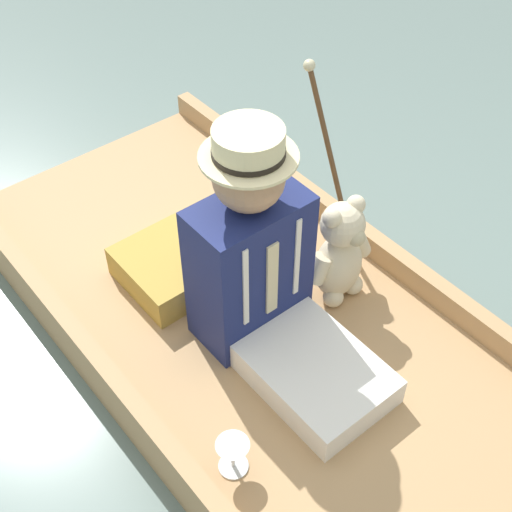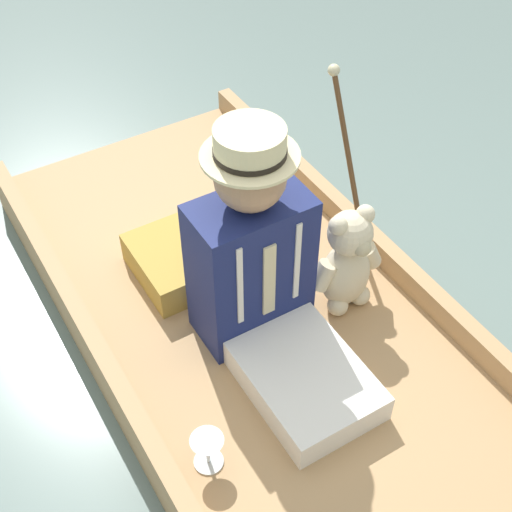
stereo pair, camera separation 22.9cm
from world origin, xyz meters
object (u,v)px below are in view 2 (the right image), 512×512
Objects in this scene: seated_person at (263,274)px; wine_glass at (207,446)px; teddy_bear at (347,262)px; walking_cane at (348,153)px.

wine_glass is (0.40, 0.34, -0.22)m from seated_person.
teddy_bear is (-0.34, 0.01, -0.11)m from seated_person.
teddy_bear is at bearing -156.32° from wine_glass.
seated_person is 0.56m from wine_glass.
wine_glass is at bearing 33.28° from walking_cane.
seated_person is at bearing -139.72° from wine_glass.
wine_glass is at bearing 23.68° from teddy_bear.
walking_cane is (-0.92, -0.60, 0.33)m from wine_glass.
walking_cane is at bearing -142.25° from seated_person.
seated_person is 1.91× the size of teddy_bear.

